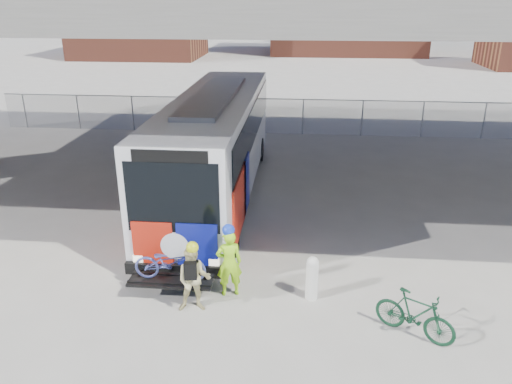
# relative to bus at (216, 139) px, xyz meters

# --- Properties ---
(ground) EXTENTS (160.00, 160.00, 0.00)m
(ground) POSITION_rel_bus_xyz_m (2.00, -3.20, -2.11)
(ground) COLOR #9E9991
(ground) RESTS_ON ground
(bus) EXTENTS (2.67, 12.90, 3.69)m
(bus) POSITION_rel_bus_xyz_m (0.00, 0.00, 0.00)
(bus) COLOR silver
(bus) RESTS_ON ground
(overpass) EXTENTS (40.00, 16.00, 7.95)m
(overpass) POSITION_rel_bus_xyz_m (2.00, 0.80, 4.44)
(overpass) COLOR #605E59
(overpass) RESTS_ON ground
(chainlink_fence) EXTENTS (30.00, 0.06, 30.00)m
(chainlink_fence) POSITION_rel_bus_xyz_m (2.00, 8.80, -0.68)
(chainlink_fence) COLOR gray
(chainlink_fence) RESTS_ON ground
(brick_buildings) EXTENTS (54.00, 22.00, 12.00)m
(brick_buildings) POSITION_rel_bus_xyz_m (3.23, 45.03, 3.31)
(brick_buildings) COLOR brown
(brick_buildings) RESTS_ON ground
(bollard) EXTENTS (0.29, 0.29, 1.11)m
(bollard) POSITION_rel_bus_xyz_m (3.33, -6.33, -1.51)
(bollard) COLOR white
(bollard) RESTS_ON ground
(cyclist_hivis) EXTENTS (0.71, 0.57, 1.86)m
(cyclist_hivis) POSITION_rel_bus_xyz_m (1.36, -6.33, -1.21)
(cyclist_hivis) COLOR #A5F71A
(cyclist_hivis) RESTS_ON ground
(cyclist_tan) EXTENTS (0.85, 0.71, 1.75)m
(cyclist_tan) POSITION_rel_bus_xyz_m (0.67, -7.06, -1.28)
(cyclist_tan) COLOR #D1C485
(cyclist_tan) RESTS_ON ground
(bike_parked) EXTENTS (1.74, 1.34, 1.05)m
(bike_parked) POSITION_rel_bus_xyz_m (5.46, -7.54, -1.58)
(bike_parked) COLOR #123822
(bike_parked) RESTS_ON ground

